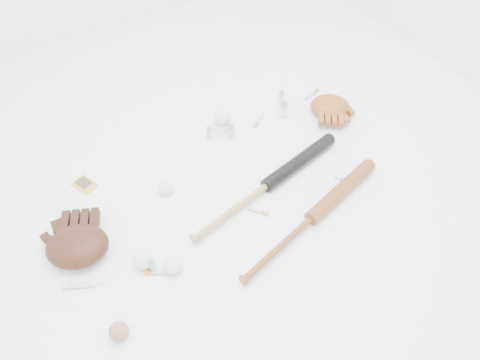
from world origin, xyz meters
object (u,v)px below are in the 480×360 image
bat_dark (267,185)px  glove_dark (77,246)px  pedestal (223,126)px  bat_wood (312,218)px

bat_dark → glove_dark: glove_dark is taller
glove_dark → pedestal: (0.83, 0.30, -0.03)m
bat_wood → bat_dark: bearing=89.9°
bat_wood → glove_dark: 0.93m
pedestal → bat_wood: bearing=-88.6°
bat_wood → glove_dark: size_ratio=2.98×
bat_wood → pedestal: size_ratio=10.69×
bat_dark → pedestal: size_ratio=10.86×
bat_dark → bat_wood: size_ratio=1.02×
bat_dark → glove_dark: bearing=160.6°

